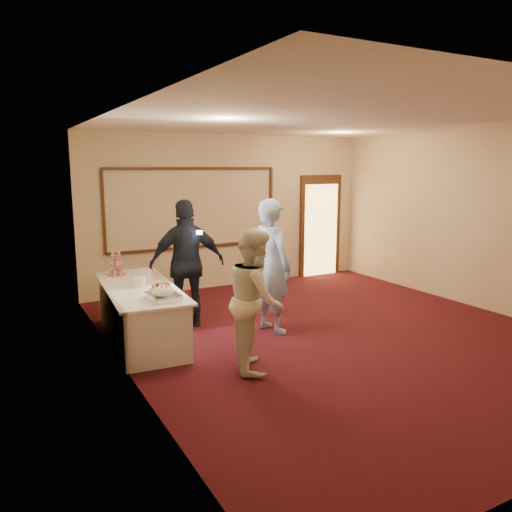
{
  "coord_description": "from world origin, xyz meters",
  "views": [
    {
      "loc": [
        -4.3,
        -5.49,
        2.41
      ],
      "look_at": [
        -1.02,
        0.58,
        1.15
      ],
      "focal_mm": 35.0,
      "sensor_mm": 36.0,
      "label": 1
    }
  ],
  "objects": [
    {
      "name": "guest",
      "position": [
        -1.74,
        1.4,
        0.96
      ],
      "size": [
        1.18,
        0.64,
        1.92
      ],
      "primitive_type": "imported",
      "rotation": [
        0.0,
        0.0,
        2.99
      ],
      "color": "black",
      "rests_on": "floor"
    },
    {
      "name": "doorway",
      "position": [
        2.15,
        3.45,
        1.08
      ],
      "size": [
        1.05,
        0.07,
        2.2
      ],
      "color": "#361910",
      "rests_on": "floor"
    },
    {
      "name": "woman",
      "position": [
        -1.6,
        -0.47,
        0.85
      ],
      "size": [
        0.91,
        1.0,
        1.69
      ],
      "primitive_type": "imported",
      "rotation": [
        0.0,
        0.0,
        1.18
      ],
      "color": "white",
      "rests_on": "floor"
    },
    {
      "name": "camera_flash",
      "position": [
        -1.65,
        1.13,
        1.46
      ],
      "size": [
        0.08,
        0.06,
        0.05
      ],
      "primitive_type": "cube",
      "rotation": [
        0.0,
        0.0,
        -0.25
      ],
      "color": "white",
      "rests_on": "guest"
    },
    {
      "name": "wall_molding",
      "position": [
        -0.8,
        3.47,
        1.6
      ],
      "size": [
        3.45,
        0.04,
        1.55
      ],
      "color": "#361910",
      "rests_on": "room_walls"
    },
    {
      "name": "man",
      "position": [
        -0.75,
        0.6,
        0.98
      ],
      "size": [
        0.6,
        0.79,
        1.95
      ],
      "primitive_type": "imported",
      "rotation": [
        0.0,
        0.0,
        1.77
      ],
      "color": "#9CBCFA",
      "rests_on": "floor"
    },
    {
      "name": "buffet_table",
      "position": [
        -2.54,
        1.15,
        0.39
      ],
      "size": [
        1.1,
        2.44,
        0.77
      ],
      "color": "silver",
      "rests_on": "floor"
    },
    {
      "name": "plate_stack_a",
      "position": [
        -2.54,
        1.12,
        0.84
      ],
      "size": [
        0.17,
        0.17,
        0.14
      ],
      "color": "white",
      "rests_on": "buffet_table"
    },
    {
      "name": "floor",
      "position": [
        0.0,
        0.0,
        0.0
      ],
      "size": [
        7.0,
        7.0,
        0.0
      ],
      "primitive_type": "plane",
      "color": "black",
      "rests_on": "ground"
    },
    {
      "name": "room_walls",
      "position": [
        0.0,
        0.0,
        2.03
      ],
      "size": [
        6.04,
        7.04,
        3.02
      ],
      "color": "beige",
      "rests_on": "floor"
    },
    {
      "name": "pavlova_tray",
      "position": [
        -2.46,
        0.34,
        0.85
      ],
      "size": [
        0.36,
        0.51,
        0.18
      ],
      "color": "silver",
      "rests_on": "buffet_table"
    },
    {
      "name": "plate_stack_b",
      "position": [
        -2.32,
        1.51,
        0.85
      ],
      "size": [
        0.19,
        0.19,
        0.16
      ],
      "color": "white",
      "rests_on": "buffet_table"
    },
    {
      "name": "tart",
      "position": [
        -2.33,
        0.86,
        0.8
      ],
      "size": [
        0.27,
        0.27,
        0.06
      ],
      "color": "white",
      "rests_on": "buffet_table"
    },
    {
      "name": "cupcake_stand",
      "position": [
        -2.65,
        2.01,
        0.91
      ],
      "size": [
        0.27,
        0.27,
        0.4
      ],
      "color": "#C54A7C",
      "rests_on": "buffet_table"
    }
  ]
}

